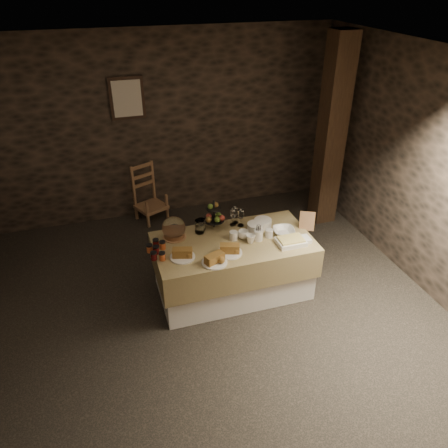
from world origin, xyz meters
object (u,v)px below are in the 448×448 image
object	(u,v)px
chair	(150,195)
buffet_table	(233,263)
timber_column	(331,134)
fruit_stand	(214,217)

from	to	relation	value
chair	buffet_table	bearing A→B (deg)	-96.97
buffet_table	timber_column	bearing A→B (deg)	34.22
fruit_stand	chair	bearing A→B (deg)	107.47
timber_column	fruit_stand	distance (m)	2.14
chair	timber_column	bearing A→B (deg)	-42.11
chair	fruit_stand	xyz separation A→B (m)	(0.51, -1.63, 0.44)
buffet_table	chair	size ratio (longest dim) A/B	2.64
buffet_table	chair	bearing A→B (deg)	107.61
buffet_table	timber_column	distance (m)	2.33
timber_column	fruit_stand	size ratio (longest dim) A/B	7.68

